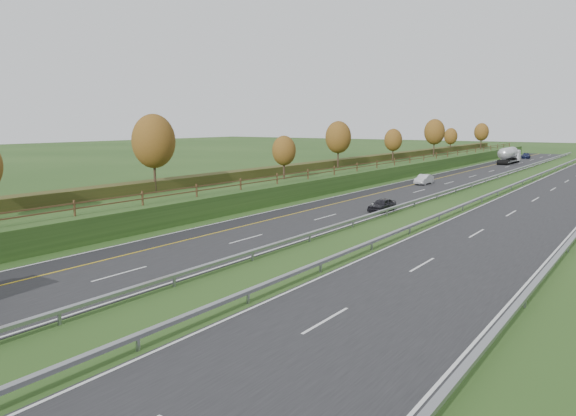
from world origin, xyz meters
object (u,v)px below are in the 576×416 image
road_tanker (509,155)px  car_silver_mid (424,179)px  car_dark_near (382,205)px  car_small_far (526,156)px

road_tanker → car_silver_mid: bearing=-90.7°
road_tanker → car_dark_near: 74.93m
car_dark_near → car_silver_mid: 26.52m
car_silver_mid → car_small_far: 68.52m
car_silver_mid → car_small_far: (0.18, 68.52, -0.05)m
road_tanker → car_small_far: size_ratio=2.48×
car_dark_near → car_small_far: car_small_far is taller
car_small_far → car_silver_mid: bearing=-97.1°
car_small_far → road_tanker: bearing=-95.8°
car_silver_mid → car_small_far: size_ratio=0.94×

